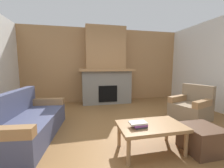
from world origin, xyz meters
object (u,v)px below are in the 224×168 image
Objects in this scene: fireplace at (106,70)px; coffee_table at (151,128)px; couch at (27,123)px; ottoman at (201,139)px; armchair at (191,107)px.

fireplace is 3.30m from coffee_table.
fireplace is at bearing 92.38° from coffee_table.
couch is at bearing 156.39° from coffee_table.
fireplace reaches higher than ottoman.
ottoman is at bearing -125.46° from armchair.
couch reaches higher than ottoman.
armchair reaches higher than coffee_table.
couch is at bearing 159.34° from ottoman.
coffee_table is at bearing -147.35° from armchair.
fireplace reaches higher than couch.
armchair is (1.78, -2.15, -0.87)m from fireplace.
fireplace is 3.62m from ottoman.
couch and armchair have the same top height.
armchair is 0.97× the size of coffee_table.
armchair is at bearing 54.54° from ottoman.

